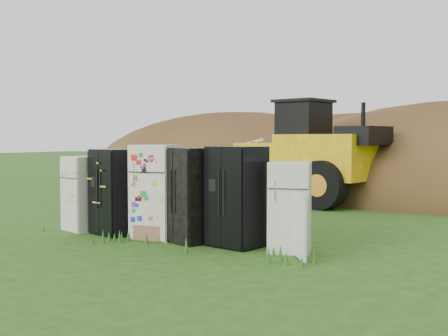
% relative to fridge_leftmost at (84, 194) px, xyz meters
% --- Properties ---
extents(ground, '(120.00, 120.00, 0.00)m').
position_rel_fridge_leftmost_xyz_m(ground, '(2.50, -0.02, -0.83)').
color(ground, '#244F15').
rests_on(ground, ground).
extents(fridge_leftmost, '(0.90, 0.88, 1.65)m').
position_rel_fridge_leftmost_xyz_m(fridge_leftmost, '(0.00, 0.00, 0.00)').
color(fridge_leftmost, white).
rests_on(fridge_leftmost, ground).
extents(fridge_black_side, '(1.14, 1.01, 1.82)m').
position_rel_fridge_leftmost_xyz_m(fridge_black_side, '(0.94, -0.05, 0.09)').
color(fridge_black_side, black).
rests_on(fridge_black_side, ground).
extents(fridge_sticker, '(0.96, 0.90, 1.92)m').
position_rel_fridge_leftmost_xyz_m(fridge_sticker, '(1.98, -0.04, 0.13)').
color(fridge_sticker, white).
rests_on(fridge_sticker, ground).
extents(fridge_dark_mid, '(1.16, 1.06, 1.86)m').
position_rel_fridge_leftmost_xyz_m(fridge_dark_mid, '(2.81, -0.04, 0.11)').
color(fridge_dark_mid, black).
rests_on(fridge_dark_mid, ground).
extents(fridge_black_right, '(1.10, 0.98, 1.90)m').
position_rel_fridge_leftmost_xyz_m(fridge_black_right, '(3.83, -0.03, 0.12)').
color(fridge_black_right, black).
rests_on(fridge_black_right, ground).
extents(fridge_open_door, '(0.90, 0.86, 1.63)m').
position_rel_fridge_leftmost_xyz_m(fridge_open_door, '(4.91, -0.03, -0.01)').
color(fridge_open_door, white).
rests_on(fridge_open_door, ground).
extents(wheel_loader, '(7.22, 4.26, 3.27)m').
position_rel_fridge_leftmost_xyz_m(wheel_loader, '(1.63, 7.60, 0.81)').
color(wheel_loader, yellow).
rests_on(wheel_loader, ground).
extents(dirt_mound_left, '(15.17, 11.38, 6.63)m').
position_rel_fridge_leftmost_xyz_m(dirt_mound_left, '(-3.55, 14.29, -0.83)').
color(dirt_mound_left, '#432E15').
rests_on(dirt_mound_left, ground).
extents(dirt_mound_back, '(20.28, 13.52, 6.56)m').
position_rel_fridge_leftmost_xyz_m(dirt_mound_back, '(2.22, 17.33, -0.83)').
color(dirt_mound_back, '#432E15').
rests_on(dirt_mound_back, ground).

